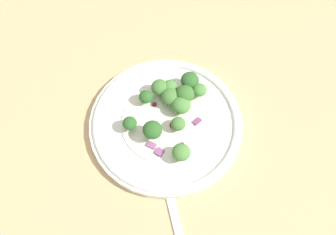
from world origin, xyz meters
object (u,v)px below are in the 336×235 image
at_px(broccoli_floret_1, 146,97).
at_px(fork, 175,219).
at_px(broccoli_floret_2, 152,130).
at_px(broccoli_floret_0, 200,90).
at_px(plate, 168,123).

distance_m(broccoli_floret_1, fork, 0.19).
relative_size(broccoli_floret_2, fork, 0.16).
relative_size(broccoli_floret_1, broccoli_floret_2, 0.75).
distance_m(broccoli_floret_0, broccoli_floret_1, 0.08).
height_order(broccoli_floret_0, fork, broccoli_floret_0).
distance_m(plate, broccoli_floret_2, 0.04).
bearing_deg(broccoli_floret_2, broccoli_floret_1, -100.86).
xyz_separation_m(plate, broccoli_floret_1, (0.02, -0.05, 0.02)).
bearing_deg(broccoli_floret_0, broccoli_floret_1, -13.82).
bearing_deg(broccoli_floret_0, plate, 21.75).
xyz_separation_m(broccoli_floret_0, fork, (0.11, 0.17, -0.03)).
bearing_deg(broccoli_floret_0, broccoli_floret_2, 23.35).
bearing_deg(broccoli_floret_2, broccoli_floret_0, -156.65).
relative_size(plate, broccoli_floret_0, 10.47).
height_order(broccoli_floret_0, broccoli_floret_2, broccoli_floret_2).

